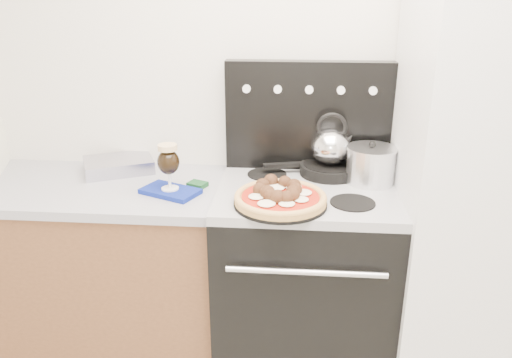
# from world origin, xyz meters

# --- Properties ---
(room_shell) EXTENTS (3.52, 3.01, 2.52)m
(room_shell) POSITION_xyz_m (0.00, 0.29, 1.25)
(room_shell) COLOR #BCB4A5
(room_shell) RESTS_ON ground
(base_cabinet) EXTENTS (1.45, 0.60, 0.86)m
(base_cabinet) POSITION_xyz_m (-1.02, 1.20, 0.43)
(base_cabinet) COLOR brown
(base_cabinet) RESTS_ON ground
(countertop) EXTENTS (1.48, 0.63, 0.04)m
(countertop) POSITION_xyz_m (-1.02, 1.20, 0.88)
(countertop) COLOR #A2A3AF
(countertop) RESTS_ON base_cabinet
(stove_body) EXTENTS (0.76, 0.65, 0.88)m
(stove_body) POSITION_xyz_m (0.08, 1.18, 0.44)
(stove_body) COLOR black
(stove_body) RESTS_ON ground
(cooktop) EXTENTS (0.76, 0.65, 0.04)m
(cooktop) POSITION_xyz_m (0.08, 1.18, 0.90)
(cooktop) COLOR #ADADB2
(cooktop) RESTS_ON stove_body
(backguard) EXTENTS (0.76, 0.08, 0.50)m
(backguard) POSITION_xyz_m (0.08, 1.45, 1.17)
(backguard) COLOR black
(backguard) RESTS_ON cooktop
(fridge) EXTENTS (0.64, 0.68, 1.90)m
(fridge) POSITION_xyz_m (0.78, 1.15, 0.95)
(fridge) COLOR silver
(fridge) RESTS_ON ground
(foil_sheet) EXTENTS (0.38, 0.34, 0.06)m
(foil_sheet) POSITION_xyz_m (-0.82, 1.37, 0.93)
(foil_sheet) COLOR silver
(foil_sheet) RESTS_ON countertop
(oven_mitt) EXTENTS (0.28, 0.23, 0.02)m
(oven_mitt) POSITION_xyz_m (-0.50, 1.11, 0.91)
(oven_mitt) COLOR navy
(oven_mitt) RESTS_ON countertop
(beer_glass) EXTENTS (0.09, 0.09, 0.20)m
(beer_glass) POSITION_xyz_m (-0.50, 1.11, 1.02)
(beer_glass) COLOR black
(beer_glass) RESTS_ON oven_mitt
(pizza_pan) EXTENTS (0.43, 0.43, 0.01)m
(pizza_pan) POSITION_xyz_m (-0.03, 0.99, 0.93)
(pizza_pan) COLOR black
(pizza_pan) RESTS_ON cooktop
(pizza) EXTENTS (0.37, 0.37, 0.05)m
(pizza) POSITION_xyz_m (-0.03, 0.99, 0.96)
(pizza) COLOR gold
(pizza) RESTS_ON pizza_pan
(skillet) EXTENTS (0.33, 0.33, 0.05)m
(skillet) POSITION_xyz_m (0.19, 1.35, 0.94)
(skillet) COLOR black
(skillet) RESTS_ON cooktop
(tea_kettle) EXTENTS (0.23, 0.23, 0.20)m
(tea_kettle) POSITION_xyz_m (0.19, 1.35, 1.07)
(tea_kettle) COLOR silver
(tea_kettle) RESTS_ON skillet
(stock_pot) EXTENTS (0.26, 0.26, 0.15)m
(stock_pot) POSITION_xyz_m (0.36, 1.27, 1.00)
(stock_pot) COLOR silver
(stock_pot) RESTS_ON cooktop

